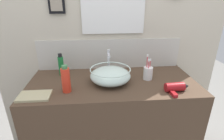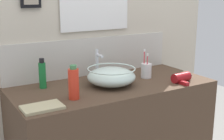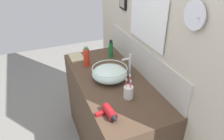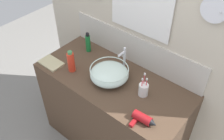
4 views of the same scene
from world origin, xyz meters
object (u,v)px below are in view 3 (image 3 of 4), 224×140
toothbrush_cup (128,92)px  soap_dispenser (111,49)px  glass_bowl_sink (110,73)px  faucet (129,64)px  lotion_bottle (87,57)px  hand_towel (76,57)px  hair_drier (110,113)px

toothbrush_cup → soap_dispenser: bearing=168.9°
glass_bowl_sink → toothbrush_cup: 0.32m
faucet → lotion_bottle: bearing=-136.2°
soap_dispenser → lotion_bottle: 0.31m
lotion_bottle → toothbrush_cup: bearing=13.5°
soap_dispenser → hand_towel: 0.39m
toothbrush_cup → lotion_bottle: toothbrush_cup is taller
toothbrush_cup → soap_dispenser: toothbrush_cup is taller
lotion_bottle → hand_towel: lotion_bottle is taller
faucet → lotion_bottle: size_ratio=1.06×
toothbrush_cup → hand_towel: (-0.85, -0.21, -0.05)m
glass_bowl_sink → hand_towel: 0.57m
toothbrush_cup → hand_towel: size_ratio=0.97×
glass_bowl_sink → hair_drier: bearing=-21.5°
lotion_bottle → hair_drier: bearing=-4.7°
toothbrush_cup → hand_towel: toothbrush_cup is taller
toothbrush_cup → glass_bowl_sink: bearing=-173.6°
faucet → hand_towel: faucet is taller
hair_drier → hand_towel: hair_drier is taller
glass_bowl_sink → toothbrush_cup: (0.31, 0.04, -0.01)m
glass_bowl_sink → toothbrush_cup: toothbrush_cup is taller
faucet → lotion_bottle: (-0.32, -0.31, -0.03)m
soap_dispenser → glass_bowl_sink: bearing=-23.4°
toothbrush_cup → lotion_bottle: 0.66m
lotion_bottle → glass_bowl_sink: bearing=20.1°
hand_towel → faucet: bearing=34.6°
toothbrush_cup → faucet: bearing=153.4°
faucet → hair_drier: bearing=-38.9°
faucet → glass_bowl_sink: bearing=-90.0°
hair_drier → toothbrush_cup: (-0.15, 0.22, 0.02)m
glass_bowl_sink → hand_towel: (-0.54, -0.18, -0.05)m
soap_dispenser → lotion_bottle: (0.09, -0.30, 0.00)m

